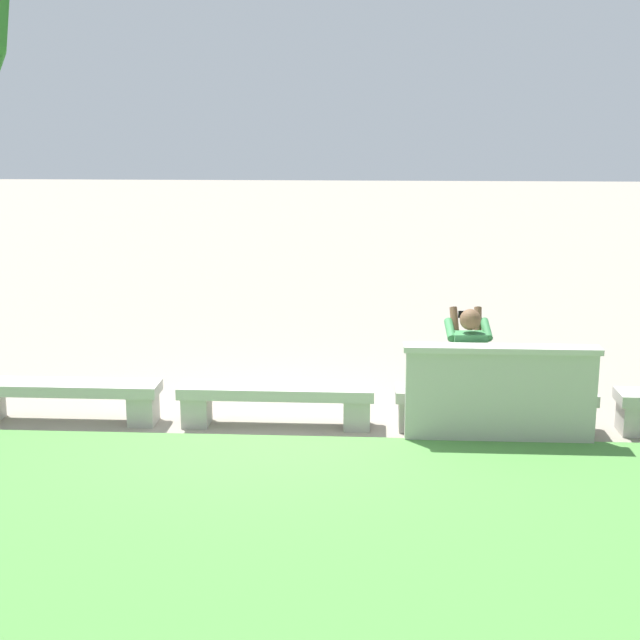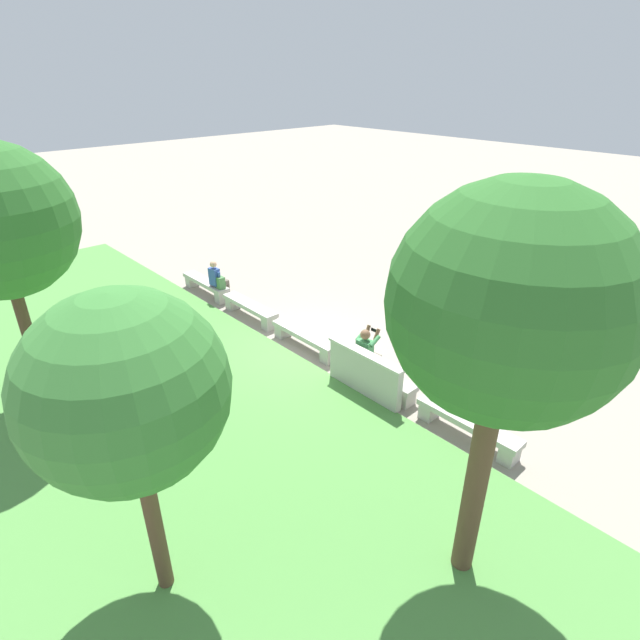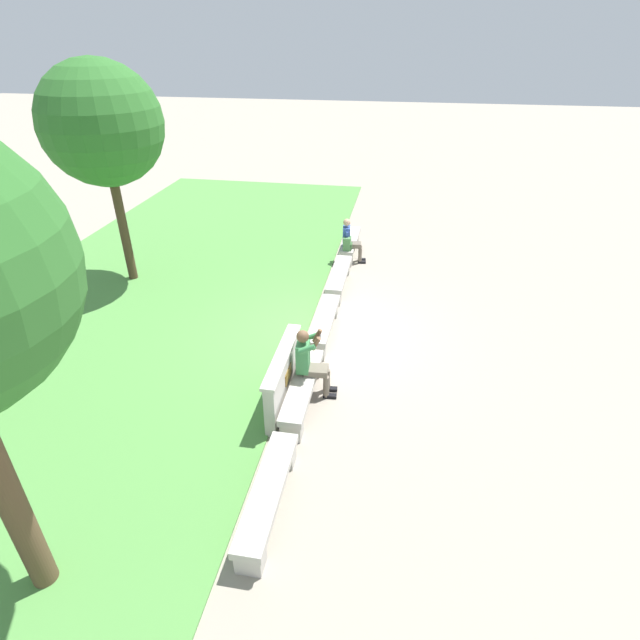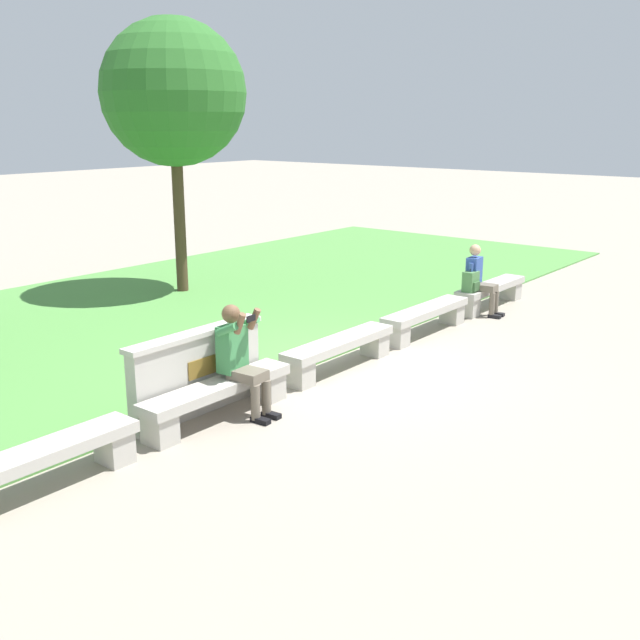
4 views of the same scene
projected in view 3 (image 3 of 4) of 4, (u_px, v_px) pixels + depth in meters
The scene contains 12 objects.
ground_plane at pixel (324, 334), 10.87m from camera, with size 80.00×80.00×0.00m, color gray.
grass_strip at pixel (137, 317), 11.52m from camera, with size 23.36×8.00×0.03m, color #518E42.
bench_main at pixel (268, 494), 6.78m from camera, with size 2.09×0.40×0.45m.
bench_near at pixel (302, 389), 8.75m from camera, with size 2.09×0.40×0.45m.
bench_mid at pixel (324, 323), 10.72m from camera, with size 2.09×0.40×0.45m.
bench_far at pixel (339, 277), 12.69m from camera, with size 2.09×0.40×0.45m.
bench_end at pixel (350, 243), 14.66m from camera, with size 2.09×0.40×0.45m.
backrest_wall_with_plaque at pixel (283, 377), 8.69m from camera, with size 1.97×0.24×1.01m.
person_photographer at pixel (310, 360), 8.78m from camera, with size 0.49×0.74×1.32m.
person_distant at pixel (350, 239), 13.93m from camera, with size 0.48×0.70×1.26m.
backpack at pixel (347, 244), 13.78m from camera, with size 0.28×0.24×0.43m.
tree_left_background at pixel (102, 125), 11.33m from camera, with size 2.78×2.78×5.28m.
Camera 3 is at (-9.09, -1.49, 5.78)m, focal length 28.00 mm.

